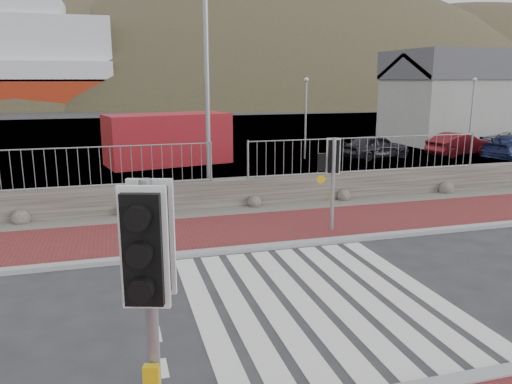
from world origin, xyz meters
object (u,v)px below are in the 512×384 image
object	(u,v)px
traffic_signal_far	(332,164)
car_a	(376,146)
streetlight	(211,43)
car_b	(459,144)
shipping_container	(168,139)
traffic_signal_near	(150,268)

from	to	relation	value
traffic_signal_far	car_a	bearing A→B (deg)	-106.28
streetlight	car_a	bearing A→B (deg)	21.00
traffic_signal_far	car_a	xyz separation A→B (m)	(7.61, 11.23, -1.24)
car_b	shipping_container	bearing A→B (deg)	71.38
traffic_signal_near	traffic_signal_far	world-z (taller)	traffic_signal_near
traffic_signal_near	car_a	world-z (taller)	traffic_signal_near
streetlight	traffic_signal_near	bearing A→B (deg)	-117.75
traffic_signal_near	traffic_signal_far	bearing A→B (deg)	71.43
traffic_signal_near	shipping_container	world-z (taller)	traffic_signal_near
car_a	streetlight	bearing A→B (deg)	114.92
traffic_signal_far	shipping_container	distance (m)	12.81
traffic_signal_near	streetlight	world-z (taller)	streetlight
traffic_signal_near	car_b	bearing A→B (deg)	63.01
car_a	car_b	distance (m)	4.75
traffic_signal_near	car_b	world-z (taller)	traffic_signal_near
traffic_signal_near	shipping_container	distance (m)	19.80
car_a	traffic_signal_near	bearing A→B (deg)	135.35
shipping_container	car_b	world-z (taller)	shipping_container
shipping_container	car_b	xyz separation A→B (m)	(15.27, -1.66, -0.59)
traffic_signal_near	traffic_signal_far	xyz separation A→B (m)	(5.19, 7.18, -0.39)
car_b	traffic_signal_near	bearing A→B (deg)	123.30
traffic_signal_far	streetlight	xyz separation A→B (m)	(-2.32, 4.34, 3.27)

